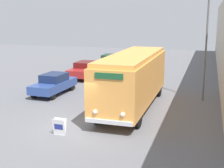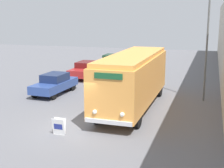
{
  "view_description": "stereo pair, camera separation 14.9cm",
  "coord_description": "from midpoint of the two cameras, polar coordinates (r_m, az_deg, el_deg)",
  "views": [
    {
      "loc": [
        6.22,
        -13.87,
        5.54
      ],
      "look_at": [
        1.28,
        1.9,
        1.96
      ],
      "focal_mm": 50.0,
      "sensor_mm": 36.0,
      "label": 1
    },
    {
      "loc": [
        6.36,
        -13.83,
        5.54
      ],
      "look_at": [
        1.28,
        1.9,
        1.96
      ],
      "focal_mm": 50.0,
      "sensor_mm": 36.0,
      "label": 2
    }
  ],
  "objects": [
    {
      "name": "sign_board",
      "position": [
        15.21,
        -9.88,
        -7.74
      ],
      "size": [
        0.63,
        0.31,
        0.81
      ],
      "color": "gray",
      "rests_on": "ground_plane"
    },
    {
      "name": "parked_car_far",
      "position": [
        34.28,
        -0.57,
        4.19
      ],
      "size": [
        1.83,
        4.53,
        1.47
      ],
      "rotation": [
        0.0,
        0.0,
        0.03
      ],
      "color": "black",
      "rests_on": "ground_plane"
    },
    {
      "name": "parked_car_mid",
      "position": [
        28.8,
        -5.03,
        2.67
      ],
      "size": [
        1.88,
        4.64,
        1.49
      ],
      "rotation": [
        0.0,
        0.0,
        -0.0
      ],
      "color": "black",
      "rests_on": "ground_plane"
    },
    {
      "name": "vintage_bus",
      "position": [
        19.01,
        3.65,
        1.19
      ],
      "size": [
        2.48,
        9.71,
        3.36
      ],
      "color": "black",
      "rests_on": "ground_plane"
    },
    {
      "name": "ground_plane",
      "position": [
        16.19,
        -6.68,
        -7.86
      ],
      "size": [
        80.0,
        80.0,
        0.0
      ],
      "primitive_type": "plane",
      "color": "slate"
    },
    {
      "name": "streetlamp",
      "position": [
        21.19,
        16.82,
        9.85
      ],
      "size": [
        0.36,
        0.36,
        7.66
      ],
      "color": "#595E60",
      "rests_on": "ground_plane"
    },
    {
      "name": "parked_car_near",
      "position": [
        23.05,
        -10.77,
        0.06
      ],
      "size": [
        1.84,
        4.37,
        1.49
      ],
      "rotation": [
        0.0,
        0.0,
        -0.03
      ],
      "color": "black",
      "rests_on": "ground_plane"
    }
  ]
}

